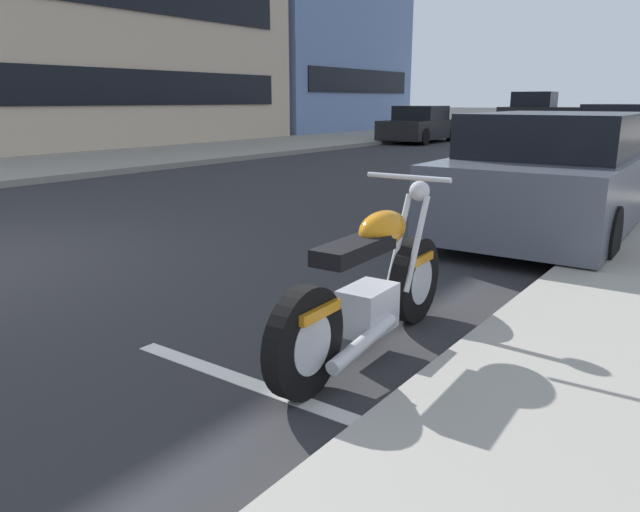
# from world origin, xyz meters

# --- Properties ---
(sidewalk_far_curb) EXTENTS (120.00, 5.00, 0.14)m
(sidewalk_far_curb) POSITION_xyz_m (12.00, 7.49, 0.07)
(sidewalk_far_curb) COLOR gray
(sidewalk_far_curb) RESTS_ON ground
(parking_stall_stripe) EXTENTS (0.12, 2.20, 0.01)m
(parking_stall_stripe) POSITION_xyz_m (0.00, -4.39, 0.00)
(parking_stall_stripe) COLOR silver
(parking_stall_stripe) RESTS_ON ground
(parked_motorcycle) EXTENTS (2.06, 0.62, 1.12)m
(parked_motorcycle) POSITION_xyz_m (0.81, -4.55, 0.43)
(parked_motorcycle) COLOR black
(parked_motorcycle) RESTS_ON ground
(parked_car_behind_motorcycle) EXTENTS (4.59, 2.03, 1.46)m
(parked_car_behind_motorcycle) POSITION_xyz_m (5.37, -4.46, 0.70)
(parked_car_behind_motorcycle) COLOR #4C515B
(parked_car_behind_motorcycle) RESTS_ON ground
(parked_car_second_in_row) EXTENTS (4.06, 1.91, 1.53)m
(parked_car_second_in_row) POSITION_xyz_m (11.24, -4.34, 0.71)
(parked_car_second_in_row) COLOR #4C515B
(parked_car_second_in_row) RESTS_ON ground
(crossing_truck) EXTENTS (2.44, 5.48, 2.05)m
(crossing_truck) POSITION_xyz_m (31.50, 2.99, 0.94)
(crossing_truck) COLOR black
(crossing_truck) RESTS_ON ground
(car_opposite_curb) EXTENTS (4.21, 1.98, 1.40)m
(car_opposite_curb) POSITION_xyz_m (19.41, 4.48, 0.65)
(car_opposite_curb) COLOR black
(car_opposite_curb) RESTS_ON ground
(townhouse_corner_block) EXTENTS (15.27, 10.15, 9.10)m
(townhouse_corner_block) POSITION_xyz_m (10.29, 14.83, 4.55)
(townhouse_corner_block) COLOR beige
(townhouse_corner_block) RESTS_ON ground
(townhouse_mid_block) EXTENTS (10.34, 11.26, 11.41)m
(townhouse_mid_block) POSITION_xyz_m (23.55, 15.39, 5.70)
(townhouse_mid_block) COLOR #6B84B2
(townhouse_mid_block) RESTS_ON ground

